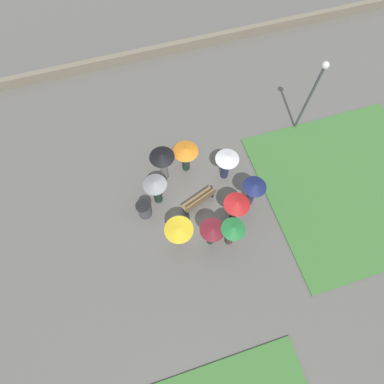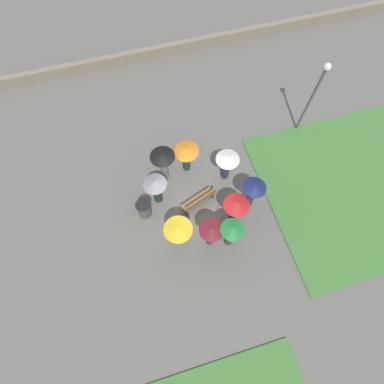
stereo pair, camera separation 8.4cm
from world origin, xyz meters
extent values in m
plane|color=#66635E|center=(0.00, 0.00, 0.00)|extent=(90.00, 90.00, 0.00)
cube|color=#427A38|center=(-7.44, 1.42, 0.03)|extent=(8.09, 7.98, 0.06)
cube|color=gray|center=(0.00, -9.77, 0.30)|extent=(45.00, 0.35, 0.60)
cube|color=brown|center=(-0.23, 0.12, 0.42)|extent=(1.68, 0.95, 0.05)
cube|color=brown|center=(-0.29, 0.29, 0.68)|extent=(1.56, 0.60, 0.45)
cube|color=#232326|center=(-0.90, -0.12, 0.20)|extent=(0.20, 0.38, 0.40)
cube|color=#232326|center=(0.45, 0.36, 0.20)|extent=(0.20, 0.38, 0.40)
cylinder|color=#474C51|center=(-6.40, -2.53, 1.93)|extent=(0.12, 0.12, 3.86)
sphere|color=white|center=(-6.40, -2.53, 4.02)|extent=(0.32, 0.32, 0.32)
cylinder|color=#4C4C51|center=(2.22, -0.09, 0.47)|extent=(0.58, 0.58, 0.95)
cylinder|color=black|center=(2.22, -0.09, 0.96)|extent=(0.63, 0.63, 0.03)
cylinder|color=#282D47|center=(-1.87, -0.90, 0.48)|extent=(0.50, 0.50, 0.96)
sphere|color=brown|center=(-1.87, -0.90, 1.07)|extent=(0.22, 0.22, 0.22)
cylinder|color=#4C4C4F|center=(-1.87, -0.90, 1.36)|extent=(0.02, 0.02, 0.35)
cone|color=white|center=(-1.87, -0.90, 1.64)|extent=(1.06, 1.06, 0.21)
cylinder|color=#1E3328|center=(-0.24, -1.84, 0.48)|extent=(0.47, 0.47, 0.96)
sphere|color=tan|center=(-0.24, -1.84, 1.05)|extent=(0.20, 0.20, 0.20)
cylinder|color=#4C4C4F|center=(-0.24, -1.84, 1.33)|extent=(0.02, 0.02, 0.35)
cone|color=orange|center=(-0.24, -1.84, 1.60)|extent=(1.15, 1.15, 0.19)
cylinder|color=#1E3328|center=(1.47, -0.60, 0.50)|extent=(0.51, 0.51, 1.00)
sphere|color=brown|center=(1.47, -0.60, 1.11)|extent=(0.22, 0.22, 0.22)
cylinder|color=#4C4C4F|center=(1.47, -0.60, 1.39)|extent=(0.02, 0.02, 0.35)
cone|color=gray|center=(1.47, -0.60, 1.69)|extent=(1.02, 1.02, 0.24)
cylinder|color=#47382D|center=(1.06, 1.60, 0.52)|extent=(0.39, 0.39, 1.04)
sphere|color=tan|center=(1.06, 1.60, 1.14)|extent=(0.20, 0.20, 0.20)
cylinder|color=#4C4C4F|center=(1.06, 1.60, 1.41)|extent=(0.02, 0.02, 0.35)
cone|color=gold|center=(1.06, 1.60, 1.67)|extent=(1.16, 1.16, 0.18)
cylinder|color=#1E3328|center=(-0.18, 2.00, 0.52)|extent=(0.35, 0.35, 1.04)
sphere|color=beige|center=(-0.18, 2.00, 1.16)|extent=(0.23, 0.23, 0.23)
cylinder|color=#4C4C4F|center=(-0.18, 2.00, 1.44)|extent=(0.02, 0.02, 0.35)
cone|color=maroon|center=(-0.18, 2.00, 1.71)|extent=(1.00, 1.00, 0.19)
cylinder|color=#47382D|center=(-0.95, 2.24, 0.57)|extent=(0.35, 0.35, 1.13)
sphere|color=beige|center=(-0.95, 2.24, 1.24)|extent=(0.21, 0.21, 0.21)
cylinder|color=#4C4C4F|center=(-0.95, 2.24, 1.52)|extent=(0.02, 0.02, 0.35)
cone|color=#237A38|center=(-0.95, 2.24, 1.81)|extent=(0.97, 0.97, 0.22)
cylinder|color=slate|center=(0.86, -1.70, 0.59)|extent=(0.38, 0.38, 1.18)
sphere|color=brown|center=(0.86, -1.70, 1.29)|extent=(0.23, 0.23, 0.23)
cylinder|color=#4C4C4F|center=(0.86, -1.70, 1.58)|extent=(0.02, 0.02, 0.35)
cone|color=black|center=(0.86, -1.70, 1.87)|extent=(1.11, 1.11, 0.22)
cylinder|color=black|center=(-1.50, 1.25, 0.49)|extent=(0.41, 0.41, 0.98)
sphere|color=tan|center=(-1.50, 1.25, 1.09)|extent=(0.22, 0.22, 0.22)
cylinder|color=#4C4C4F|center=(-1.50, 1.25, 1.37)|extent=(0.02, 0.02, 0.35)
cone|color=red|center=(-1.50, 1.25, 1.67)|extent=(1.09, 1.09, 0.24)
cylinder|color=#282D47|center=(-2.45, 0.76, 0.54)|extent=(0.51, 0.51, 1.09)
sphere|color=brown|center=(-2.45, 0.76, 1.20)|extent=(0.22, 0.22, 0.22)
cylinder|color=#4C4C4F|center=(-2.45, 0.76, 1.48)|extent=(0.02, 0.02, 0.35)
cone|color=navy|center=(-2.45, 0.76, 1.77)|extent=(1.00, 1.00, 0.22)
camera|label=1|loc=(1.64, 5.20, 12.80)|focal=28.00mm
camera|label=2|loc=(1.56, 5.22, 12.80)|focal=28.00mm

